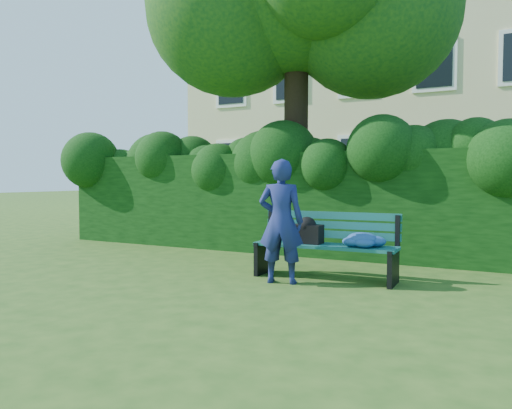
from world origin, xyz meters
The scene contains 5 objects.
ground centered at (0.00, 0.00, 0.00)m, with size 80.00×80.00×0.00m, color #294E19.
apartment_building centered at (0.00, 13.99, 6.00)m, with size 16.00×8.08×12.00m.
hedge centered at (0.00, 2.20, 0.90)m, with size 10.00×1.00×1.80m.
park_bench centered at (1.37, 0.16, 0.50)m, with size 1.93×0.61×0.89m.
man_reading centered at (0.88, -0.37, 0.80)m, with size 0.58×0.38×1.60m, color navy.
Camera 1 is at (3.58, -6.17, 1.35)m, focal length 35.00 mm.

